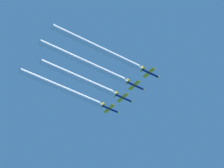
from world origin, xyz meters
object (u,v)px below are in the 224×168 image
object	(u,v)px
jet_center	(136,86)
jet_far_left	(110,109)
jet_inner_right	(150,73)
jet_inner_left	(124,98)

from	to	relation	value
jet_center	jet_far_left	bearing A→B (deg)	179.55
jet_inner_right	jet_inner_left	bearing A→B (deg)	178.89
jet_far_left	jet_inner_left	xyz separation A→B (m)	(10.48, 0.69, 0.33)
jet_far_left	jet_inner_right	bearing A→B (deg)	0.48
jet_inner_left	jet_center	distance (m)	10.79
jet_far_left	jet_inner_right	size ratio (longest dim) A/B	1.00
jet_far_left	jet_inner_left	world-z (taller)	jet_inner_left
jet_far_left	jet_center	size ratio (longest dim) A/B	1.00
jet_far_left	jet_inner_left	size ratio (longest dim) A/B	1.00
jet_far_left	jet_center	xyz separation A→B (m)	(21.23, -0.17, 0.33)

